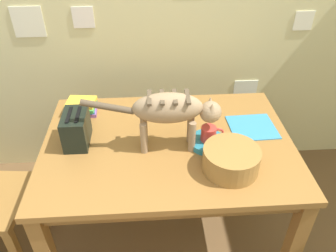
{
  "coord_description": "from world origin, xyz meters",
  "views": [
    {
      "loc": [
        -0.1,
        -0.29,
        1.84
      ],
      "look_at": [
        -0.01,
        1.08,
        0.84
      ],
      "focal_mm": 35.76,
      "sensor_mm": 36.0,
      "label": 1
    }
  ],
  "objects_px": {
    "saucer_bowl": "(208,142)",
    "toaster": "(76,129)",
    "dining_table": "(168,154)",
    "magazine": "(252,127)",
    "book_stack": "(82,107)",
    "cat": "(172,111)",
    "wicker_basket": "(231,159)",
    "coffee_mug": "(209,134)"
  },
  "relations": [
    {
      "from": "wicker_basket",
      "to": "cat",
      "type": "bearing_deg",
      "value": 144.38
    },
    {
      "from": "saucer_bowl",
      "to": "magazine",
      "type": "height_order",
      "value": "saucer_bowl"
    },
    {
      "from": "cat",
      "to": "magazine",
      "type": "relative_size",
      "value": 2.69
    },
    {
      "from": "dining_table",
      "to": "magazine",
      "type": "bearing_deg",
      "value": 10.86
    },
    {
      "from": "toaster",
      "to": "book_stack",
      "type": "bearing_deg",
      "value": 94.02
    },
    {
      "from": "wicker_basket",
      "to": "coffee_mug",
      "type": "bearing_deg",
      "value": 111.5
    },
    {
      "from": "book_stack",
      "to": "saucer_bowl",
      "type": "bearing_deg",
      "value": -26.64
    },
    {
      "from": "saucer_bowl",
      "to": "wicker_basket",
      "type": "height_order",
      "value": "wicker_basket"
    },
    {
      "from": "wicker_basket",
      "to": "book_stack",
      "type": "bearing_deg",
      "value": 145.29
    },
    {
      "from": "wicker_basket",
      "to": "toaster",
      "type": "bearing_deg",
      "value": 161.34
    },
    {
      "from": "dining_table",
      "to": "magazine",
      "type": "relative_size",
      "value": 5.24
    },
    {
      "from": "book_stack",
      "to": "wicker_basket",
      "type": "bearing_deg",
      "value": -34.71
    },
    {
      "from": "saucer_bowl",
      "to": "dining_table",
      "type": "bearing_deg",
      "value": 168.51
    },
    {
      "from": "wicker_basket",
      "to": "toaster",
      "type": "relative_size",
      "value": 1.33
    },
    {
      "from": "coffee_mug",
      "to": "dining_table",
      "type": "bearing_deg",
      "value": 168.71
    },
    {
      "from": "cat",
      "to": "saucer_bowl",
      "type": "height_order",
      "value": "cat"
    },
    {
      "from": "cat",
      "to": "book_stack",
      "type": "relative_size",
      "value": 3.67
    },
    {
      "from": "magazine",
      "to": "toaster",
      "type": "bearing_deg",
      "value": -178.46
    },
    {
      "from": "book_stack",
      "to": "toaster",
      "type": "relative_size",
      "value": 0.92
    },
    {
      "from": "book_stack",
      "to": "wicker_basket",
      "type": "distance_m",
      "value": 0.93
    },
    {
      "from": "dining_table",
      "to": "magazine",
      "type": "xyz_separation_m",
      "value": [
        0.48,
        0.09,
        0.09
      ]
    },
    {
      "from": "magazine",
      "to": "book_stack",
      "type": "height_order",
      "value": "book_stack"
    },
    {
      "from": "book_stack",
      "to": "toaster",
      "type": "distance_m",
      "value": 0.28
    },
    {
      "from": "cat",
      "to": "wicker_basket",
      "type": "relative_size",
      "value": 2.52
    },
    {
      "from": "cat",
      "to": "book_stack",
      "type": "distance_m",
      "value": 0.64
    },
    {
      "from": "saucer_bowl",
      "to": "wicker_basket",
      "type": "relative_size",
      "value": 0.71
    },
    {
      "from": "cat",
      "to": "coffee_mug",
      "type": "relative_size",
      "value": 5.69
    },
    {
      "from": "dining_table",
      "to": "cat",
      "type": "distance_m",
      "value": 0.31
    },
    {
      "from": "wicker_basket",
      "to": "toaster",
      "type": "xyz_separation_m",
      "value": [
        -0.75,
        0.25,
        0.03
      ]
    },
    {
      "from": "saucer_bowl",
      "to": "coffee_mug",
      "type": "xyz_separation_m",
      "value": [
        0.0,
        0.0,
        0.06
      ]
    },
    {
      "from": "cat",
      "to": "magazine",
      "type": "height_order",
      "value": "cat"
    },
    {
      "from": "saucer_bowl",
      "to": "toaster",
      "type": "height_order",
      "value": "toaster"
    },
    {
      "from": "coffee_mug",
      "to": "wicker_basket",
      "type": "relative_size",
      "value": 0.44
    },
    {
      "from": "dining_table",
      "to": "wicker_basket",
      "type": "height_order",
      "value": "wicker_basket"
    },
    {
      "from": "saucer_bowl",
      "to": "toaster",
      "type": "distance_m",
      "value": 0.68
    },
    {
      "from": "wicker_basket",
      "to": "toaster",
      "type": "distance_m",
      "value": 0.79
    },
    {
      "from": "magazine",
      "to": "toaster",
      "type": "xyz_separation_m",
      "value": [
        -0.94,
        -0.07,
        0.08
      ]
    },
    {
      "from": "dining_table",
      "to": "saucer_bowl",
      "type": "bearing_deg",
      "value": -11.49
    },
    {
      "from": "dining_table",
      "to": "book_stack",
      "type": "xyz_separation_m",
      "value": [
        -0.49,
        0.31,
        0.13
      ]
    },
    {
      "from": "saucer_bowl",
      "to": "coffee_mug",
      "type": "distance_m",
      "value": 0.06
    },
    {
      "from": "wicker_basket",
      "to": "saucer_bowl",
      "type": "bearing_deg",
      "value": 112.49
    },
    {
      "from": "toaster",
      "to": "coffee_mug",
      "type": "bearing_deg",
      "value": -5.71
    }
  ]
}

